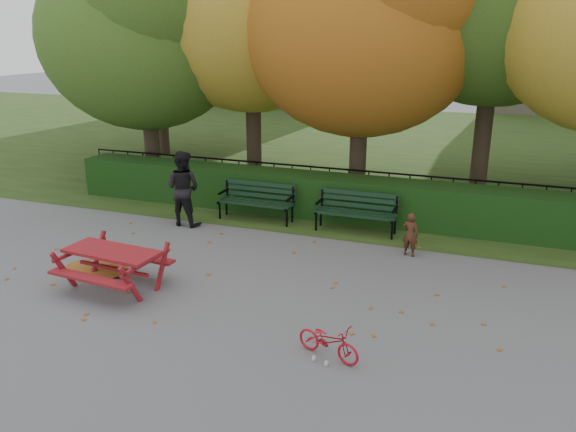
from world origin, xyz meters
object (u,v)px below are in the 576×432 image
(bench_left, at_px, (257,198))
(adult, at_px, (183,188))
(picnic_table, at_px, (112,259))
(child, at_px, (410,234))
(tree_a, at_px, (148,21))
(bench_right, at_px, (357,209))
(tree_c, at_px, (375,6))
(bicycle, at_px, (329,341))

(bench_left, relative_size, adult, 1.04)
(picnic_table, height_order, child, child)
(tree_a, relative_size, bench_right, 4.16)
(tree_c, relative_size, bench_left, 4.44)
(tree_c, xyz_separation_m, bench_left, (-2.13, -2.26, -4.30))
(adult, bearing_deg, bench_left, -145.51)
(tree_a, relative_size, child, 8.42)
(bench_left, bearing_deg, tree_c, 46.64)
(tree_c, xyz_separation_m, adult, (-3.57, -3.17, -3.96))
(tree_a, distance_m, bench_left, 5.89)
(tree_a, distance_m, child, 9.13)
(bench_left, relative_size, picnic_table, 1.03)
(tree_a, bearing_deg, tree_c, 3.65)
(tree_c, height_order, picnic_table, tree_c)
(bench_left, relative_size, bench_right, 1.00)
(tree_a, xyz_separation_m, child, (7.62, -2.93, -4.08))
(picnic_table, relative_size, bicycle, 1.83)
(tree_c, distance_m, child, 5.72)
(tree_c, distance_m, bicycle, 8.79)
(tree_a, xyz_separation_m, bench_left, (3.89, -1.88, -4.00))
(tree_a, distance_m, picnic_table, 7.99)
(bicycle, bearing_deg, picnic_table, 95.68)
(adult, bearing_deg, tree_a, -46.66)
(tree_c, relative_size, bench_right, 4.44)
(bench_left, distance_m, adult, 1.73)
(picnic_table, relative_size, adult, 1.01)
(child, bearing_deg, picnic_table, 45.22)
(adult, bearing_deg, child, -179.58)
(tree_a, height_order, child, tree_a)
(bench_right, bearing_deg, picnic_table, -126.63)
(bench_left, xyz_separation_m, bicycle, (3.27, -5.16, -0.27))
(child, bearing_deg, tree_c, -54.76)
(bench_right, relative_size, bicycle, 1.88)
(picnic_table, xyz_separation_m, child, (4.56, 3.29, -0.11))
(picnic_table, distance_m, child, 5.62)
(child, bearing_deg, bench_right, -28.83)
(tree_c, bearing_deg, tree_a, -176.35)
(child, xyz_separation_m, adult, (-5.17, 0.14, 0.42))
(bench_right, bearing_deg, bench_left, 180.00)
(picnic_table, bearing_deg, bicycle, -6.99)
(bench_right, height_order, adult, adult)
(bench_left, bearing_deg, bicycle, -57.70)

